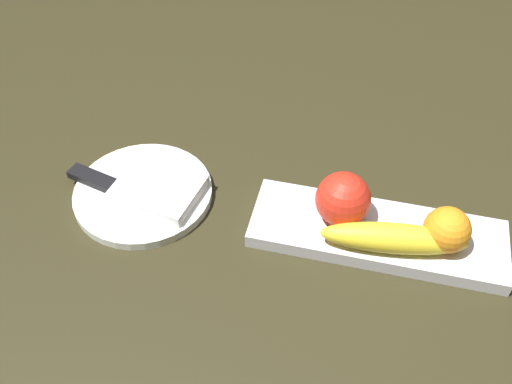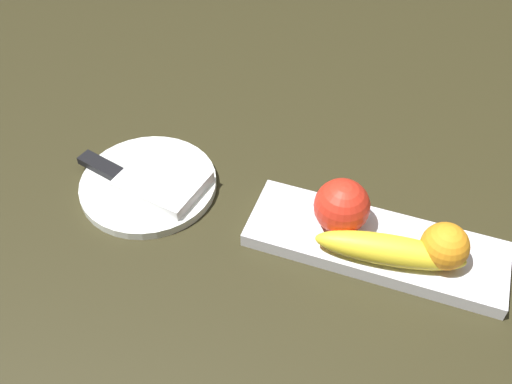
% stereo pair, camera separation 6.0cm
% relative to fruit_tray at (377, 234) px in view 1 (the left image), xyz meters
% --- Properties ---
extents(ground_plane, '(2.40, 2.40, 0.00)m').
position_rel_fruit_tray_xyz_m(ground_plane, '(0.03, 0.02, -0.01)').
color(ground_plane, '#2A2714').
extents(fruit_tray, '(0.34, 0.11, 0.02)m').
position_rel_fruit_tray_xyz_m(fruit_tray, '(0.00, 0.00, 0.00)').
color(fruit_tray, silver).
rests_on(fruit_tray, ground_plane).
extents(apple, '(0.07, 0.07, 0.07)m').
position_rel_fruit_tray_xyz_m(apple, '(-0.05, 0.01, 0.05)').
color(apple, red).
rests_on(apple, fruit_tray).
extents(banana, '(0.19, 0.07, 0.04)m').
position_rel_fruit_tray_xyz_m(banana, '(0.02, -0.03, 0.03)').
color(banana, yellow).
rests_on(banana, fruit_tray).
extents(orange_near_apple, '(0.06, 0.06, 0.06)m').
position_rel_fruit_tray_xyz_m(orange_near_apple, '(0.08, -0.01, 0.04)').
color(orange_near_apple, orange).
rests_on(orange_near_apple, fruit_tray).
extents(dinner_plate, '(0.20, 0.20, 0.01)m').
position_rel_fruit_tray_xyz_m(dinner_plate, '(-0.34, 0.00, -0.00)').
color(dinner_plate, white).
rests_on(dinner_plate, ground_plane).
extents(folded_napkin, '(0.13, 0.11, 0.02)m').
position_rel_fruit_tray_xyz_m(folded_napkin, '(-0.32, 0.00, 0.01)').
color(folded_napkin, white).
rests_on(folded_napkin, dinner_plate).
extents(knife, '(0.18, 0.06, 0.01)m').
position_rel_fruit_tray_xyz_m(knife, '(-0.40, -0.01, 0.01)').
color(knife, silver).
rests_on(knife, dinner_plate).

